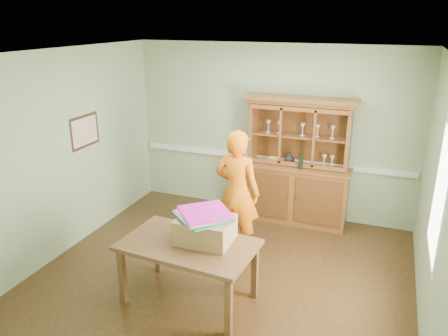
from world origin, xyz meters
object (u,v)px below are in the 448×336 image
at_px(china_hutch, 296,179).
at_px(cardboard_box, 205,229).
at_px(person, 237,192).
at_px(dining_table, 188,250).

relative_size(china_hutch, cardboard_box, 3.29).
bearing_deg(person, cardboard_box, 94.73).
distance_m(dining_table, cardboard_box, 0.29).
height_order(china_hutch, cardboard_box, china_hutch).
bearing_deg(dining_table, cardboard_box, 41.45).
bearing_deg(china_hutch, person, -113.49).
bearing_deg(person, china_hutch, -110.37).
height_order(china_hutch, person, china_hutch).
relative_size(china_hutch, person, 1.14).
height_order(dining_table, person, person).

